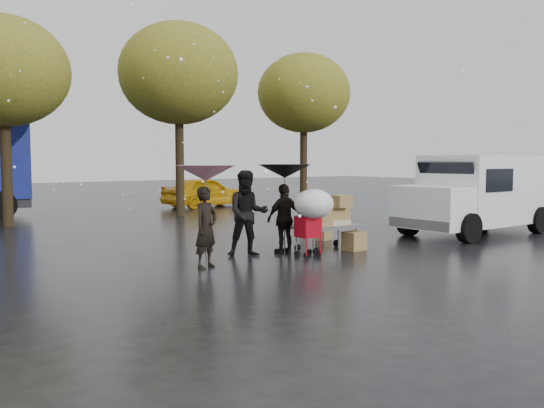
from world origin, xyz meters
TOP-DOWN VIEW (x-y plane):
  - ground at (0.00, 0.00)m, footprint 90.00×90.00m
  - person_pink at (-2.02, 0.30)m, footprint 0.67×0.56m
  - person_middle at (-0.63, 0.92)m, footprint 1.12×1.03m
  - person_black at (0.23, 0.73)m, footprint 0.92×0.41m
  - umbrella_pink at (-2.02, 0.30)m, footprint 1.14×1.14m
  - umbrella_black at (0.23, 0.73)m, footprint 1.17×1.17m
  - vendor_cart at (1.35, 0.48)m, footprint 1.52×0.80m
  - shopping_cart at (0.38, -0.04)m, footprint 0.84×0.84m
  - white_van at (6.69, 0.17)m, footprint 4.91×2.18m
  - box_ground_near at (1.80, 0.14)m, footprint 0.51×0.43m
  - box_ground_far at (2.36, 1.85)m, footprint 0.54×0.47m
  - yellow_taxi at (5.18, 12.76)m, footprint 4.02×1.87m
  - tree_row at (-0.47, 10.00)m, footprint 21.60×4.40m

SIDE VIEW (x-z plane):
  - ground at x=0.00m, z-range 0.00..0.00m
  - box_ground_far at x=2.36m, z-range 0.00..0.35m
  - box_ground_near at x=1.80m, z-range 0.00..0.43m
  - yellow_taxi at x=5.18m, z-range 0.00..1.33m
  - vendor_cart at x=1.35m, z-range 0.09..1.36m
  - person_black at x=0.23m, z-range 0.00..1.55m
  - person_pink at x=-2.02m, z-range 0.00..1.57m
  - person_middle at x=-0.63m, z-range 0.00..1.85m
  - shopping_cart at x=0.38m, z-range 0.33..1.80m
  - white_van at x=6.69m, z-range 0.06..2.26m
  - umbrella_pink at x=-2.02m, z-range 0.84..2.81m
  - umbrella_black at x=0.23m, z-range 0.84..2.82m
  - tree_row at x=-0.47m, z-range 1.46..8.58m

